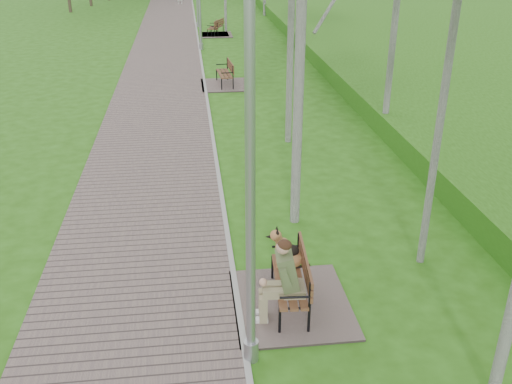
% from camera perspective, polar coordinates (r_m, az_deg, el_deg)
% --- Properties ---
extents(ground, '(120.00, 120.00, 0.00)m').
position_cam_1_polar(ground, '(10.64, -2.28, -8.28)').
color(ground, '#295911').
rests_on(ground, ground).
extents(walkway, '(3.50, 67.00, 0.04)m').
position_cam_1_polar(walkway, '(30.93, -9.04, 14.02)').
color(walkway, '#675653').
rests_on(walkway, ground).
extents(kerb, '(0.10, 67.00, 0.05)m').
position_cam_1_polar(kerb, '(30.91, -5.70, 14.20)').
color(kerb, '#999993').
rests_on(kerb, ground).
extents(embankment, '(14.00, 70.00, 1.60)m').
position_cam_1_polar(embankment, '(32.04, 17.02, 13.60)').
color(embankment, '#419225').
rests_on(embankment, ground).
extents(bench_main, '(1.96, 2.18, 1.71)m').
position_cam_1_polar(bench_main, '(9.57, 3.08, -9.06)').
color(bench_main, '#675653').
rests_on(bench_main, ground).
extents(bench_second, '(1.94, 2.15, 1.19)m').
position_cam_1_polar(bench_second, '(23.24, -3.14, 11.12)').
color(bench_second, '#675653').
rests_on(bench_second, ground).
extents(bench_third, '(1.59, 1.77, 0.98)m').
position_cam_1_polar(bench_third, '(34.66, -4.22, 15.70)').
color(bench_third, '#675653').
rests_on(bench_third, ground).
extents(bench_far, '(1.81, 2.01, 1.11)m').
position_cam_1_polar(bench_far, '(34.48, -4.06, 15.70)').
color(bench_far, '#675653').
rests_on(bench_far, ground).
extents(lamp_post_near, '(0.22, 0.22, 5.79)m').
position_cam_1_polar(lamp_post_near, '(7.33, -0.57, -0.34)').
color(lamp_post_near, '#97999E').
rests_on(lamp_post_near, ground).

